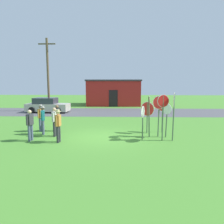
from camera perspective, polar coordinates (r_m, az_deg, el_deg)
ground_plane at (r=13.04m, az=-2.47°, el=-6.38°), size 80.00×80.00×0.00m
street_asphalt at (r=23.48m, az=-0.50°, el=-0.00°), size 60.00×6.40×0.01m
building_background at (r=30.75m, az=0.46°, el=5.04°), size 7.16×5.15×3.41m
utility_pole at (r=25.15m, az=-15.95°, el=9.38°), size 1.80×0.24×7.67m
parked_car_on_street at (r=24.16m, az=-16.10°, el=1.55°), size 4.41×2.23×1.51m
stop_sign_far_back at (r=12.38m, az=15.42°, el=1.12°), size 0.24×0.78×2.63m
stop_sign_leaning_left at (r=14.41m, az=12.71°, el=0.69°), size 0.71×0.40×2.13m
stop_sign_tallest at (r=12.93m, az=9.41°, el=0.48°), size 0.14×0.61×2.38m
stop_sign_rear_right at (r=13.94m, az=8.95°, el=0.03°), size 0.76×0.49×1.96m
stop_sign_nearest at (r=13.21m, az=11.82°, el=0.80°), size 0.68×0.43×2.36m
stop_sign_leaning_right at (r=12.35m, az=7.80°, el=-1.33°), size 0.25×0.60×1.87m
stop_sign_center_cluster at (r=13.16m, az=13.74°, el=-0.71°), size 0.44×0.49×1.95m
stop_sign_rear_left at (r=12.34m, az=12.82°, el=0.59°), size 0.66×0.24×2.50m
person_in_blue at (r=13.46m, az=-14.39°, el=-2.03°), size 0.22×0.57×1.69m
person_holding_notes at (r=14.83m, az=-13.72°, el=-1.12°), size 0.27×0.56×1.69m
person_in_teal at (r=12.81m, az=-20.10°, el=-2.76°), size 0.30×0.55×1.69m
person_on_left at (r=15.03m, az=-17.61°, el=-1.02°), size 0.33×0.54×1.74m
person_with_sunhat at (r=12.07m, az=-13.51°, el=-2.96°), size 0.32×0.57×1.74m
person_near_signs at (r=14.11m, az=-17.16°, el=-1.55°), size 0.32×0.55×1.74m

